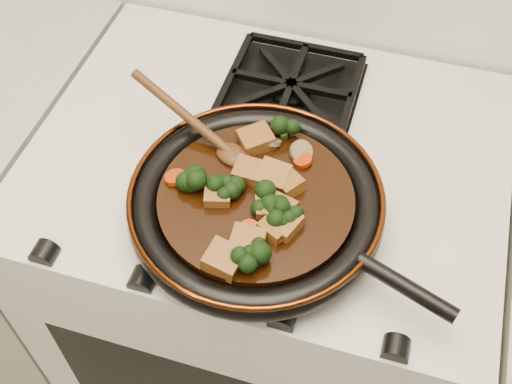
# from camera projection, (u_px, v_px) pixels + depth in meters

# --- Properties ---
(stove) EXTENTS (0.76, 0.60, 0.90)m
(stove) POSITION_uv_depth(u_px,v_px,m) (265.00, 290.00, 1.39)
(stove) COLOR beige
(stove) RESTS_ON ground
(burner_grate_front) EXTENTS (0.23, 0.23, 0.03)m
(burner_grate_front) POSITION_uv_depth(u_px,v_px,m) (242.00, 215.00, 0.94)
(burner_grate_front) COLOR black
(burner_grate_front) RESTS_ON stove
(burner_grate_back) EXTENTS (0.23, 0.23, 0.03)m
(burner_grate_back) POSITION_uv_depth(u_px,v_px,m) (291.00, 88.00, 1.10)
(burner_grate_back) COLOR black
(burner_grate_back) RESTS_ON stove
(skillet) EXTENTS (0.48, 0.37, 0.05)m
(skillet) POSITION_uv_depth(u_px,v_px,m) (257.00, 204.00, 0.91)
(skillet) COLOR black
(skillet) RESTS_ON burner_grate_front
(braising_sauce) EXTENTS (0.28, 0.28, 0.02)m
(braising_sauce) POSITION_uv_depth(u_px,v_px,m) (256.00, 201.00, 0.91)
(braising_sauce) COLOR black
(braising_sauce) RESTS_ON skillet
(tofu_cube_0) EXTENTS (0.05, 0.05, 0.03)m
(tofu_cube_0) POSITION_uv_depth(u_px,v_px,m) (280.00, 211.00, 0.88)
(tofu_cube_0) COLOR brown
(tofu_cube_0) RESTS_ON braising_sauce
(tofu_cube_1) EXTENTS (0.07, 0.06, 0.03)m
(tofu_cube_1) POSITION_uv_depth(u_px,v_px,m) (256.00, 140.00, 0.96)
(tofu_cube_1) COLOR brown
(tofu_cube_1) RESTS_ON braising_sauce
(tofu_cube_2) EXTENTS (0.05, 0.05, 0.03)m
(tofu_cube_2) POSITION_uv_depth(u_px,v_px,m) (285.00, 225.00, 0.86)
(tofu_cube_2) COLOR brown
(tofu_cube_2) RESTS_ON braising_sauce
(tofu_cube_3) EXTENTS (0.05, 0.05, 0.03)m
(tofu_cube_3) POSITION_uv_depth(u_px,v_px,m) (289.00, 183.00, 0.91)
(tofu_cube_3) COLOR brown
(tofu_cube_3) RESTS_ON braising_sauce
(tofu_cube_4) EXTENTS (0.05, 0.05, 0.03)m
(tofu_cube_4) POSITION_uv_depth(u_px,v_px,m) (223.00, 259.00, 0.83)
(tofu_cube_4) COLOR brown
(tofu_cube_4) RESTS_ON braising_sauce
(tofu_cube_5) EXTENTS (0.05, 0.05, 0.03)m
(tofu_cube_5) POSITION_uv_depth(u_px,v_px,m) (273.00, 176.00, 0.91)
(tofu_cube_5) COLOR brown
(tofu_cube_5) RESTS_ON braising_sauce
(tofu_cube_6) EXTENTS (0.05, 0.05, 0.02)m
(tofu_cube_6) POSITION_uv_depth(u_px,v_px,m) (218.00, 194.00, 0.90)
(tofu_cube_6) COLOR brown
(tofu_cube_6) RESTS_ON braising_sauce
(tofu_cube_7) EXTENTS (0.05, 0.05, 0.03)m
(tofu_cube_7) POSITION_uv_depth(u_px,v_px,m) (275.00, 228.00, 0.86)
(tofu_cube_7) COLOR brown
(tofu_cube_7) RESTS_ON braising_sauce
(tofu_cube_8) EXTENTS (0.05, 0.05, 0.03)m
(tofu_cube_8) POSITION_uv_depth(u_px,v_px,m) (247.00, 243.00, 0.84)
(tofu_cube_8) COLOR brown
(tofu_cube_8) RESTS_ON braising_sauce
(tofu_cube_9) EXTENTS (0.04, 0.05, 0.02)m
(tofu_cube_9) POSITION_uv_depth(u_px,v_px,m) (267.00, 206.00, 0.88)
(tofu_cube_9) COLOR brown
(tofu_cube_9) RESTS_ON braising_sauce
(tofu_cube_10) EXTENTS (0.04, 0.04, 0.03)m
(tofu_cube_10) POSITION_uv_depth(u_px,v_px,m) (248.00, 172.00, 0.92)
(tofu_cube_10) COLOR brown
(tofu_cube_10) RESTS_ON braising_sauce
(broccoli_floret_0) EXTENTS (0.08, 0.08, 0.07)m
(broccoli_floret_0) POSITION_uv_depth(u_px,v_px,m) (224.00, 192.00, 0.90)
(broccoli_floret_0) COLOR black
(broccoli_floret_0) RESTS_ON braising_sauce
(broccoli_floret_1) EXTENTS (0.08, 0.09, 0.06)m
(broccoli_floret_1) POSITION_uv_depth(u_px,v_px,m) (251.00, 260.00, 0.83)
(broccoli_floret_1) COLOR black
(broccoli_floret_1) RESTS_ON braising_sauce
(broccoli_floret_2) EXTENTS (0.08, 0.08, 0.05)m
(broccoli_floret_2) POSITION_uv_depth(u_px,v_px,m) (271.00, 204.00, 0.88)
(broccoli_floret_2) COLOR black
(broccoli_floret_2) RESTS_ON braising_sauce
(broccoli_floret_3) EXTENTS (0.08, 0.08, 0.07)m
(broccoli_floret_3) POSITION_uv_depth(u_px,v_px,m) (194.00, 180.00, 0.91)
(broccoli_floret_3) COLOR black
(broccoli_floret_3) RESTS_ON braising_sauce
(broccoli_floret_4) EXTENTS (0.06, 0.07, 0.06)m
(broccoli_floret_4) POSITION_uv_depth(u_px,v_px,m) (252.00, 254.00, 0.83)
(broccoli_floret_4) COLOR black
(broccoli_floret_4) RESTS_ON braising_sauce
(broccoli_floret_5) EXTENTS (0.08, 0.09, 0.08)m
(broccoli_floret_5) POSITION_uv_depth(u_px,v_px,m) (284.00, 132.00, 0.96)
(broccoli_floret_5) COLOR black
(broccoli_floret_5) RESTS_ON braising_sauce
(broccoli_floret_6) EXTENTS (0.07, 0.08, 0.07)m
(broccoli_floret_6) POSITION_uv_depth(u_px,v_px,m) (288.00, 216.00, 0.87)
(broccoli_floret_6) COLOR black
(broccoli_floret_6) RESTS_ON braising_sauce
(carrot_coin_0) EXTENTS (0.03, 0.03, 0.02)m
(carrot_coin_0) POSITION_uv_depth(u_px,v_px,m) (175.00, 177.00, 0.92)
(carrot_coin_0) COLOR #A72604
(carrot_coin_0) RESTS_ON braising_sauce
(carrot_coin_1) EXTENTS (0.03, 0.03, 0.01)m
(carrot_coin_1) POSITION_uv_depth(u_px,v_px,m) (281.00, 172.00, 0.92)
(carrot_coin_1) COLOR #A72604
(carrot_coin_1) RESTS_ON braising_sauce
(carrot_coin_2) EXTENTS (0.03, 0.03, 0.01)m
(carrot_coin_2) POSITION_uv_depth(u_px,v_px,m) (303.00, 161.00, 0.94)
(carrot_coin_2) COLOR #A72604
(carrot_coin_2) RESTS_ON braising_sauce
(carrot_coin_3) EXTENTS (0.03, 0.03, 0.01)m
(carrot_coin_3) POSITION_uv_depth(u_px,v_px,m) (250.00, 229.00, 0.86)
(carrot_coin_3) COLOR #A72604
(carrot_coin_3) RESTS_ON braising_sauce
(carrot_coin_4) EXTENTS (0.03, 0.03, 0.01)m
(carrot_coin_4) POSITION_uv_depth(u_px,v_px,m) (220.00, 185.00, 0.91)
(carrot_coin_4) COLOR #A72604
(carrot_coin_4) RESTS_ON braising_sauce
(carrot_coin_5) EXTENTS (0.03, 0.03, 0.02)m
(carrot_coin_5) POSITION_uv_depth(u_px,v_px,m) (277.00, 233.00, 0.86)
(carrot_coin_5) COLOR #A72604
(carrot_coin_5) RESTS_ON braising_sauce
(mushroom_slice_0) EXTENTS (0.05, 0.05, 0.03)m
(mushroom_slice_0) POSITION_uv_depth(u_px,v_px,m) (301.00, 151.00, 0.95)
(mushroom_slice_0) COLOR #766444
(mushroom_slice_0) RESTS_ON braising_sauce
(mushroom_slice_1) EXTENTS (0.04, 0.04, 0.03)m
(mushroom_slice_1) POSITION_uv_depth(u_px,v_px,m) (270.00, 140.00, 0.96)
(mushroom_slice_1) COLOR #766444
(mushroom_slice_1) RESTS_ON braising_sauce
(mushroom_slice_2) EXTENTS (0.05, 0.05, 0.02)m
(mushroom_slice_2) POSITION_uv_depth(u_px,v_px,m) (242.00, 255.00, 0.83)
(mushroom_slice_2) COLOR #766444
(mushroom_slice_2) RESTS_ON braising_sauce
(wooden_spoon) EXTENTS (0.13, 0.07, 0.20)m
(wooden_spoon) POSITION_uv_depth(u_px,v_px,m) (207.00, 133.00, 0.95)
(wooden_spoon) COLOR #45250E
(wooden_spoon) RESTS_ON braising_sauce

